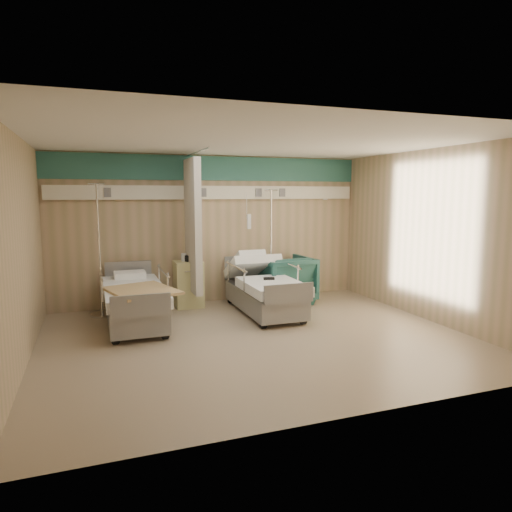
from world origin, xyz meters
The scene contains 13 objects.
ground centered at (0.00, 0.00, 0.00)m, with size 6.00×5.00×0.00m, color gray.
room_walls centered at (-0.03, 0.25, 1.86)m, with size 6.04×5.04×2.82m.
bed_right centered at (0.60, 1.30, 0.32)m, with size 1.00×2.16×0.63m, color white, non-canonical shape.
bed_left centered at (-1.60, 1.30, 0.32)m, with size 1.00×2.16×0.63m, color white, non-canonical shape.
bedside_cabinet centered at (-0.55, 2.20, 0.42)m, with size 0.50×0.48×0.85m, color #D2CB83.
visitor_armchair centered at (1.25, 1.90, 0.45)m, with size 0.96×0.99×0.90m, color #21544C.
waffle_blanket centered at (1.24, 1.87, 0.94)m, with size 0.67×0.59×0.08m, color silver.
iv_stand_right centered at (1.10, 2.24, 0.44)m, with size 0.39×0.39×2.16m.
iv_stand_left centered at (-2.08, 2.08, 0.46)m, with size 0.40×0.40×2.25m.
call_remote centered at (0.61, 1.09, 0.65)m, with size 0.18×0.08×0.04m, color black.
tan_blanket centered at (-1.52, 0.84, 0.65)m, with size 0.86×1.08×0.04m, color tan.
toiletry_bag centered at (-0.51, 2.19, 0.91)m, with size 0.20×0.13×0.11m, color black.
white_cup centered at (-0.62, 2.23, 0.92)m, with size 0.10×0.10×0.14m, color white.
Camera 1 is at (-2.17, -6.00, 2.08)m, focal length 32.00 mm.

